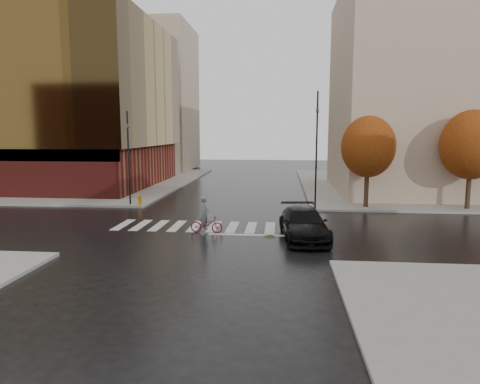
{
  "coord_description": "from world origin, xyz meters",
  "views": [
    {
      "loc": [
        3.94,
        -23.77,
        5.56
      ],
      "look_at": [
        1.49,
        1.1,
        2.0
      ],
      "focal_mm": 32.0,
      "sensor_mm": 36.0,
      "label": 1
    }
  ],
  "objects_px": {
    "sedan": "(304,224)",
    "traffic_light_ne": "(317,141)",
    "fire_hydrant": "(140,199)",
    "cyclist": "(206,220)",
    "traffic_light_nw": "(128,152)"
  },
  "relations": [
    {
      "from": "sedan",
      "to": "traffic_light_ne",
      "type": "xyz_separation_m",
      "value": [
        1.2,
        8.1,
        4.09
      ]
    },
    {
      "from": "fire_hydrant",
      "to": "traffic_light_ne",
      "type": "bearing_deg",
      "value": -0.9
    },
    {
      "from": "traffic_light_ne",
      "to": "cyclist",
      "type": "bearing_deg",
      "value": 33.04
    },
    {
      "from": "traffic_light_ne",
      "to": "sedan",
      "type": "bearing_deg",
      "value": 66.31
    },
    {
      "from": "traffic_light_ne",
      "to": "fire_hydrant",
      "type": "bearing_deg",
      "value": -16.18
    },
    {
      "from": "cyclist",
      "to": "traffic_light_ne",
      "type": "height_order",
      "value": "traffic_light_ne"
    },
    {
      "from": "traffic_light_nw",
      "to": "traffic_light_ne",
      "type": "distance_m",
      "value": 13.69
    },
    {
      "from": "sedan",
      "to": "cyclist",
      "type": "height_order",
      "value": "cyclist"
    },
    {
      "from": "cyclist",
      "to": "fire_hydrant",
      "type": "distance_m",
      "value": 9.8
    },
    {
      "from": "traffic_light_nw",
      "to": "traffic_light_ne",
      "type": "height_order",
      "value": "traffic_light_ne"
    },
    {
      "from": "sedan",
      "to": "cyclist",
      "type": "xyz_separation_m",
      "value": [
        -5.3,
        0.8,
        -0.09
      ]
    },
    {
      "from": "sedan",
      "to": "fire_hydrant",
      "type": "relative_size",
      "value": 6.98
    },
    {
      "from": "traffic_light_nw",
      "to": "cyclist",
      "type": "bearing_deg",
      "value": 59.6
    },
    {
      "from": "cyclist",
      "to": "fire_hydrant",
      "type": "xyz_separation_m",
      "value": [
        -6.3,
        7.5,
        -0.12
      ]
    },
    {
      "from": "cyclist",
      "to": "sedan",
      "type": "bearing_deg",
      "value": -94.11
    }
  ]
}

